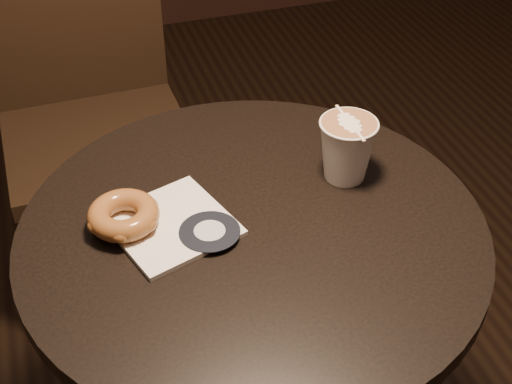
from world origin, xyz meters
TOP-DOWN VIEW (x-y plane):
  - cafe_table at (0.00, 0.00)m, footprint 0.70×0.70m
  - chair at (-0.17, 0.78)m, footprint 0.44×0.44m
  - pastry_bag at (-0.12, 0.03)m, footprint 0.20×0.20m
  - doughnut at (-0.18, 0.05)m, footprint 0.11×0.11m
  - latte_cup at (0.18, 0.07)m, footprint 0.09×0.09m

SIDE VIEW (x-z plane):
  - cafe_table at x=0.00m, z-range 0.18..0.93m
  - chair at x=-0.17m, z-range 0.06..1.14m
  - pastry_bag at x=-0.12m, z-range 0.75..0.76m
  - doughnut at x=-0.18m, z-range 0.76..0.79m
  - latte_cup at x=0.18m, z-range 0.75..0.85m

